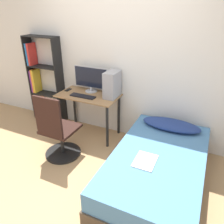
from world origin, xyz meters
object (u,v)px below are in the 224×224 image
keyboard (83,96)px  monitor (91,79)px  office_chair (58,134)px  bed (157,169)px  bookshelf (41,82)px  pc_tower (112,84)px

keyboard → monitor: bearing=89.2°
monitor → keyboard: bearing=-90.8°
office_chair → keyboard: 0.75m
office_chair → bed: office_chair is taller
monitor → bed: bearing=-30.6°
office_chair → bookshelf: bearing=138.7°
office_chair → monitor: bearing=87.3°
monitor → keyboard: (-0.00, -0.27, -0.22)m
bed → pc_tower: bearing=142.0°
bed → keyboard: keyboard is taller
bed → monitor: monitor is taller
office_chair → bed: (1.47, 0.08, -0.17)m
bed → pc_tower: 1.46m
bookshelf → keyboard: (1.09, -0.27, 0.01)m
office_chair → keyboard: office_chair is taller
monitor → pc_tower: (0.43, -0.07, -0.02)m
office_chair → monitor: (0.04, 0.93, 0.58)m
bed → keyboard: 1.63m
office_chair → monitor: 1.09m
bookshelf → pc_tower: 1.54m
bed → pc_tower: (-0.99, 0.78, 0.73)m
pc_tower → office_chair: bearing=-118.8°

